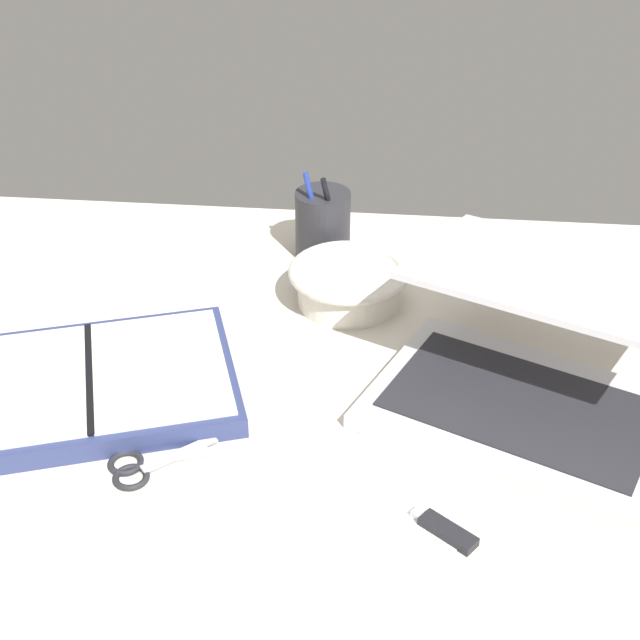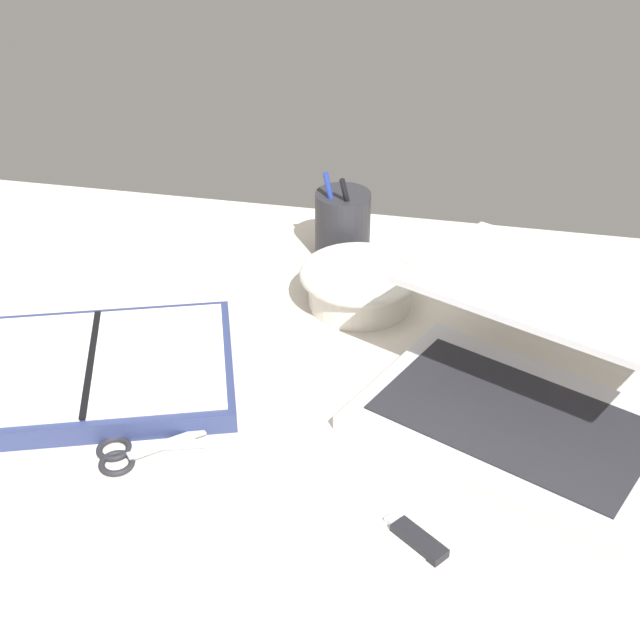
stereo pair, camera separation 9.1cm
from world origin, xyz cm
name	(u,v)px [view 2 (the right image)]	position (x,y,z in cm)	size (l,w,h in cm)	color
desk_top	(327,413)	(0.00, 0.00, 1.00)	(140.00, 100.00, 2.00)	beige
laptop	(532,377)	(22.65, 3.25, 7.32)	(43.66, 43.84, 15.13)	silver
bowl	(362,285)	(0.36, 22.69, 5.06)	(16.29, 16.29, 5.46)	silver
pen_cup	(343,225)	(-4.74, 35.55, 7.11)	(8.09, 8.09, 13.87)	#28282D
planner	(93,371)	(-28.51, -0.71, 3.41)	(39.32, 33.24, 3.01)	navy
scissors	(127,453)	(-19.45, -12.55, 2.33)	(11.81, 9.06, 0.80)	#B7B7BC
paper_sheet_front	(318,531)	(2.88, -19.13, 2.08)	(21.50, 28.77, 0.16)	white
usb_drive	(417,539)	(12.59, -18.62, 2.50)	(6.71, 5.62, 1.00)	black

